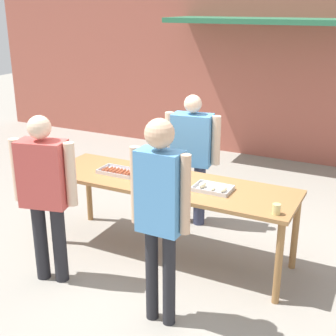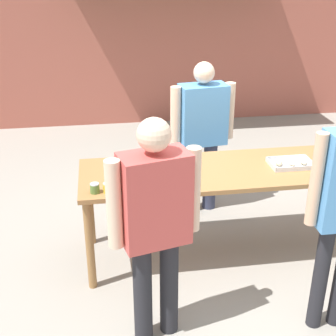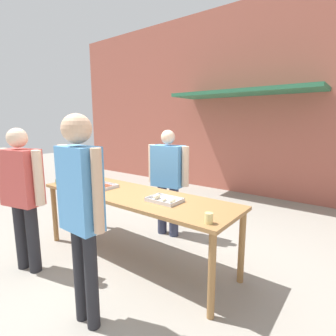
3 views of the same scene
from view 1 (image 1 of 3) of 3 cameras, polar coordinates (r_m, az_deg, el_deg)
ground_plane at (r=5.35m, az=0.00°, el=-10.45°), size 24.00×24.00×0.00m
building_facade_back at (r=8.39m, az=12.85°, el=16.23°), size 12.00×1.11×4.50m
serving_table at (r=5.00m, az=0.00°, el=-2.57°), size 2.74×0.82×0.88m
food_tray_sausages at (r=5.23m, az=-5.98°, el=-0.47°), size 0.45×0.26×0.04m
food_tray_buns at (r=4.75m, az=5.43°, el=-2.49°), size 0.38×0.26×0.06m
condiment_jar_mustard at (r=5.37m, az=-13.28°, el=-0.05°), size 0.08×0.08×0.08m
condiment_jar_ketchup at (r=5.30m, az=-12.47°, el=-0.25°), size 0.08×0.08×0.08m
beer_cup at (r=4.30m, az=13.08°, el=-4.91°), size 0.08×0.08×0.10m
person_server_behind_table at (r=5.71m, az=2.95°, el=2.17°), size 0.69×0.32×1.65m
person_customer_holding_hotdog at (r=4.62m, az=-14.79°, el=-2.24°), size 0.64×0.35×1.71m
person_customer_with_cup at (r=3.81m, az=-0.99°, el=-4.44°), size 0.54×0.24×1.84m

